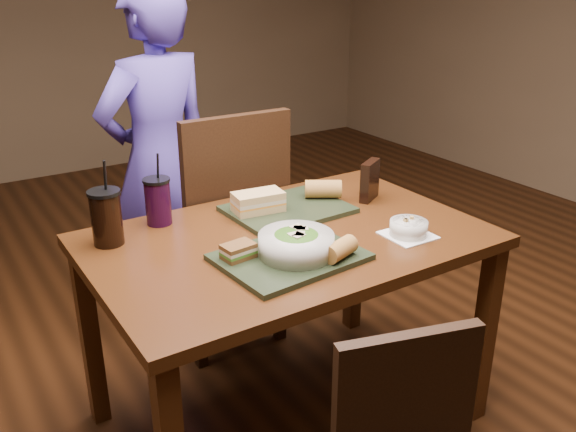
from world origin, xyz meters
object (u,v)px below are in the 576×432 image
object	(u,v)px
sandwich_near	(238,251)
sandwich_far	(258,202)
dining_table	(288,260)
baguette_far	(323,189)
tray_near	(290,257)
tray_far	(288,209)
diner	(159,163)
cup_berry	(158,201)
chair_far	(227,221)
soup_bowl	(409,228)
chip_bag	(370,181)
baguette_near	(340,249)
cup_cola	(106,217)
salad_bowl	(296,243)

from	to	relation	value
sandwich_near	sandwich_far	size ratio (longest dim) A/B	0.55
dining_table	baguette_far	world-z (taller)	baguette_far
tray_near	tray_far	xyz separation A→B (m)	(0.21, 0.34, 0.00)
diner	cup_berry	distance (m)	0.62
chair_far	tray_near	distance (m)	0.76
tray_near	soup_bowl	size ratio (longest dim) A/B	2.73
sandwich_far	cup_berry	distance (m)	0.35
tray_far	diner	bearing A→B (deg)	105.78
soup_bowl	baguette_far	distance (m)	0.42
sandwich_near	cup_berry	xyz separation A→B (m)	(-0.08, 0.42, 0.04)
soup_bowl	chip_bag	distance (m)	0.36
sandwich_far	baguette_near	xyz separation A→B (m)	(0.01, -0.47, -0.01)
dining_table	chair_far	world-z (taller)	chair_far
soup_bowl	chip_bag	world-z (taller)	chip_bag
chair_far	cup_berry	size ratio (longest dim) A/B	4.18
tray_near	sandwich_near	distance (m)	0.16
tray_far	baguette_far	distance (m)	0.17
chip_bag	baguette_near	bearing A→B (deg)	-168.47
cup_cola	cup_berry	world-z (taller)	cup_cola
soup_bowl	baguette_far	xyz separation A→B (m)	(-0.05, 0.41, 0.02)
chair_far	cup_cola	distance (m)	0.71
salad_bowl	tray_near	bearing A→B (deg)	143.58
sandwich_far	baguette_near	size ratio (longest dim) A/B	1.63
soup_bowl	tray_far	bearing A→B (deg)	118.88
sandwich_near	baguette_near	bearing A→B (deg)	-32.76
sandwich_near	baguette_far	distance (m)	0.60
tray_near	cup_cola	distance (m)	0.60
chip_bag	sandwich_far	bearing A→B (deg)	139.09
cup_cola	soup_bowl	bearing A→B (deg)	-29.11
tray_far	salad_bowl	xyz separation A→B (m)	(-0.19, -0.35, 0.05)
salad_bowl	baguette_far	size ratio (longest dim) A/B	1.68
dining_table	baguette_far	xyz separation A→B (m)	(0.28, 0.19, 0.14)
chair_far	salad_bowl	bearing A→B (deg)	-100.52
diner	chip_bag	bearing A→B (deg)	112.01
cup_berry	chair_far	bearing A→B (deg)	32.21
dining_table	chair_far	distance (m)	0.58
sandwich_far	cup_cola	bearing A→B (deg)	174.41
baguette_near	cup_cola	bearing A→B (deg)	136.28
sandwich_near	chip_bag	size ratio (longest dim) A/B	0.68
chair_far	soup_bowl	size ratio (longest dim) A/B	6.90
soup_bowl	chair_far	bearing A→B (deg)	109.32
soup_bowl	baguette_far	size ratio (longest dim) A/B	1.12
tray_far	chip_bag	size ratio (longest dim) A/B	2.75
tray_far	baguette_near	xyz separation A→B (m)	(-0.10, -0.44, 0.04)
tray_far	baguette_near	distance (m)	0.45
sandwich_near	cup_cola	distance (m)	0.46
sandwich_near	chip_bag	world-z (taller)	chip_bag
tray_far	cup_berry	distance (m)	0.47
salad_bowl	sandwich_far	bearing A→B (deg)	77.33
chair_far	tray_near	size ratio (longest dim) A/B	2.53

